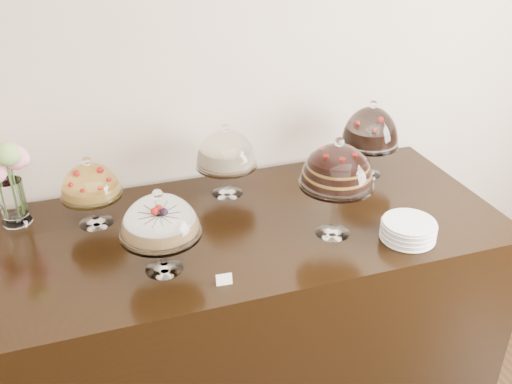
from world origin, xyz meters
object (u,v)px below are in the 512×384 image
object	(u,v)px
cake_stand_choco_layer	(337,169)
cake_stand_dark_choco	(371,130)
cake_stand_fruit_tart	(90,184)
flower_vase	(5,173)
cake_stand_cheesecake	(226,152)
plate_stack	(408,230)
display_counter	(253,303)
cake_stand_sugar_sponge	(160,220)

from	to	relation	value
cake_stand_choco_layer	cake_stand_dark_choco	xyz separation A→B (m)	(0.40, 0.45, -0.06)
cake_stand_fruit_tart	flower_vase	world-z (taller)	flower_vase
cake_stand_cheesecake	cake_stand_dark_choco	bearing A→B (deg)	-2.15
plate_stack	flower_vase	bearing A→B (deg)	156.87
display_counter	cake_stand_cheesecake	distance (m)	0.73
cake_stand_fruit_tart	cake_stand_sugar_sponge	bearing A→B (deg)	-62.61
cake_stand_choco_layer	cake_stand_cheesecake	world-z (taller)	cake_stand_choco_layer
cake_stand_choco_layer	cake_stand_fruit_tart	bearing A→B (deg)	157.16
cake_stand_sugar_sponge	cake_stand_fruit_tart	world-z (taller)	cake_stand_sugar_sponge
flower_vase	cake_stand_sugar_sponge	bearing A→B (deg)	-44.90
display_counter	cake_stand_sugar_sponge	bearing A→B (deg)	-153.55
cake_stand_fruit_tart	cake_stand_choco_layer	bearing A→B (deg)	-22.84
flower_vase	plate_stack	world-z (taller)	flower_vase
cake_stand_cheesecake	cake_stand_fruit_tart	distance (m)	0.63
display_counter	flower_vase	xyz separation A→B (m)	(-0.99, 0.34, 0.69)
cake_stand_cheesecake	cake_stand_fruit_tart	size ratio (longest dim) A/B	1.12
cake_stand_fruit_tart	flower_vase	bearing A→B (deg)	159.52
cake_stand_fruit_tart	plate_stack	xyz separation A→B (m)	(1.23, -0.54, -0.15)
cake_stand_cheesecake	flower_vase	distance (m)	0.96
cake_stand_choco_layer	cake_stand_cheesecake	xyz separation A→B (m)	(-0.33, 0.48, -0.09)
cake_stand_sugar_sponge	cake_stand_cheesecake	bearing A→B (deg)	52.10
cake_stand_sugar_sponge	cake_stand_dark_choco	world-z (taller)	cake_stand_dark_choco
cake_stand_sugar_sponge	display_counter	bearing A→B (deg)	26.45
cake_stand_sugar_sponge	plate_stack	world-z (taller)	cake_stand_sugar_sponge
cake_stand_choco_layer	cake_stand_cheesecake	bearing A→B (deg)	124.57
display_counter	cake_stand_fruit_tart	xyz separation A→B (m)	(-0.65, 0.22, 0.64)
display_counter	cake_stand_choco_layer	world-z (taller)	cake_stand_choco_layer
cake_stand_choco_layer	display_counter	bearing A→B (deg)	148.57
flower_vase	plate_stack	bearing A→B (deg)	-23.13
plate_stack	cake_stand_dark_choco	bearing A→B (deg)	78.22
display_counter	cake_stand_choco_layer	xyz separation A→B (m)	(0.30, -0.18, 0.75)
cake_stand_dark_choco	cake_stand_fruit_tart	distance (m)	1.36
cake_stand_sugar_sponge	cake_stand_choco_layer	distance (m)	0.73
cake_stand_dark_choco	cake_stand_fruit_tart	world-z (taller)	cake_stand_dark_choco
cake_stand_cheesecake	plate_stack	world-z (taller)	cake_stand_cheesecake
flower_vase	plate_stack	xyz separation A→B (m)	(1.56, -0.67, -0.19)
cake_stand_cheesecake	plate_stack	xyz separation A→B (m)	(0.61, -0.62, -0.18)
cake_stand_fruit_tart	flower_vase	size ratio (longest dim) A/B	0.80
cake_stand_dark_choco	cake_stand_fruit_tart	xyz separation A→B (m)	(-1.35, -0.05, -0.05)
cake_stand_sugar_sponge	cake_stand_cheesecake	xyz separation A→B (m)	(0.40, 0.51, -0.00)
cake_stand_fruit_tart	plate_stack	distance (m)	1.35
flower_vase	display_counter	bearing A→B (deg)	-19.14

